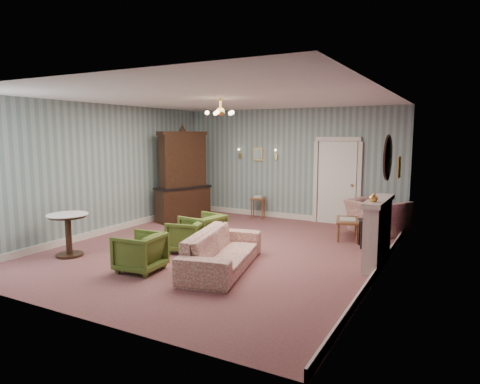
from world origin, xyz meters
The scene contains 27 objects.
floor centered at (0.00, 0.00, 0.00)m, with size 7.00×7.00×0.00m, color #89504F.
ceiling centered at (0.00, 0.00, 2.90)m, with size 7.00×7.00×0.00m, color white.
wall_back centered at (0.00, 3.50, 1.45)m, with size 6.00×6.00×0.00m, color slate.
wall_front centered at (0.00, -3.50, 1.45)m, with size 6.00×6.00×0.00m, color slate.
wall_left centered at (-3.00, 0.00, 1.45)m, with size 7.00×7.00×0.00m, color slate.
wall_right centered at (3.00, 0.00, 1.45)m, with size 7.00×7.00×0.00m, color slate.
wall_right_floral centered at (2.98, 0.00, 1.45)m, with size 7.00×7.00×0.00m, color #AE576F.
door centered at (1.30, 3.46, 1.08)m, with size 1.12×0.12×2.16m, color white, non-canonical shape.
olive_chair_a centered at (-0.50, -1.76, 0.35)m, with size 0.68×0.64×0.70m, color #4E6322.
olive_chair_b centered at (-0.49, -0.43, 0.34)m, with size 0.66×0.62×0.68m, color #4E6322.
olive_chair_c centered at (-0.41, -0.02, 0.37)m, with size 0.72×0.67×0.74m, color #4E6322.
sofa_chintz centered at (0.62, -1.01, 0.42)m, with size 2.17×0.63×0.85m, color #9A3E41.
wingback_chair centered at (2.40, 2.88, 0.51)m, with size 1.17×0.76×1.02m, color #9A3E41.
dresser centered at (-2.32, 1.97, 1.22)m, with size 0.51×1.47×2.45m, color black, non-canonical shape.
fireplace centered at (2.86, 0.40, 0.58)m, with size 0.30×1.40×1.16m, color beige, non-canonical shape.
mantel_vase centered at (2.84, 0.00, 1.23)m, with size 0.15×0.15×0.15m, color gold.
oval_mirror centered at (2.96, 0.40, 1.85)m, with size 0.04×0.76×0.84m, color white, non-canonical shape.
framed_print centered at (2.97, 1.75, 1.60)m, with size 0.04×0.34×0.42m, color gold, non-canonical shape.
coffee_table centered at (1.95, 2.03, 0.22)m, with size 0.47×0.84×0.43m, color brown, non-canonical shape.
side_table_black centered at (2.49, 1.50, 0.28)m, with size 0.37×0.37×0.56m, color black, non-canonical shape.
pedestal_table centered at (-2.25, -1.71, 0.40)m, with size 0.73×0.73×0.80m, color black, non-canonical shape.
nesting_table centered at (-0.73, 3.15, 0.31)m, with size 0.37×0.47×0.61m, color brown, non-canonical shape.
gilt_mirror_back centered at (-0.90, 3.46, 1.70)m, with size 0.28×0.06×0.36m, color gold, non-canonical shape.
sconce_left centered at (-1.45, 3.44, 1.70)m, with size 0.16×0.12×0.30m, color gold, non-canonical shape.
sconce_right centered at (-0.35, 3.44, 1.70)m, with size 0.16×0.12×0.30m, color gold, non-canonical shape.
chandelier centered at (0.00, 0.00, 2.63)m, with size 0.56×0.56×0.36m, color gold, non-canonical shape.
burgundy_cushion centered at (2.35, 2.73, 0.48)m, with size 0.38×0.10×0.38m, color maroon.
Camera 1 is at (4.13, -6.90, 2.23)m, focal length 31.69 mm.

